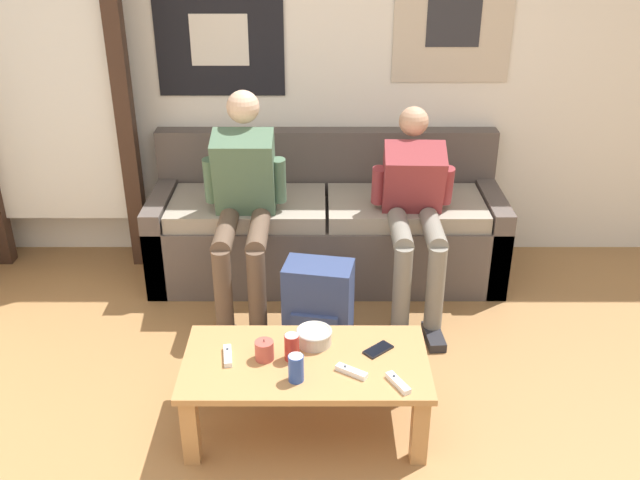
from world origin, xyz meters
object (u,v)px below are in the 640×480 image
person_seated_adult (246,199)px  pillar_candle (266,350)px  couch (329,228)px  drink_can_blue (298,368)px  person_seated_teen (417,207)px  game_controller_near_right (230,356)px  backpack (320,306)px  game_controller_near_left (354,372)px  ceramic_bowl (316,336)px  drink_can_red (294,347)px  game_controller_far_center (400,383)px  cell_phone (380,350)px  coffee_table (308,372)px

person_seated_adult → pillar_candle: (0.18, -1.08, -0.26)m
couch → drink_can_blue: bearing=-95.0°
person_seated_teen → pillar_candle: size_ratio=11.03×
drink_can_blue → game_controller_near_right: 0.35m
couch → person_seated_adult: person_seated_adult is taller
couch → person_seated_teen: 0.69m
backpack → game_controller_near_left: (0.14, -0.77, 0.15)m
couch → game_controller_near_right: 1.53m
game_controller_near_left → ceramic_bowl: bearing=125.5°
backpack → pillar_candle: 0.73m
couch → drink_can_red: bearing=-96.4°
game_controller_near_left → game_controller_near_right: bearing=168.1°
couch → ceramic_bowl: size_ratio=12.98×
person_seated_teen → game_controller_near_right: bearing=-131.0°
backpack → ceramic_bowl: backpack is taller
person_seated_adult → game_controller_far_center: bearing=-59.2°
game_controller_near_left → backpack: bearing=100.6°
person_seated_adult → drink_can_blue: 1.29m
drink_can_red → cell_phone: bearing=9.0°
backpack → couch: bearing=86.3°
person_seated_teen → ceramic_bowl: 1.14m
person_seated_adult → ceramic_bowl: (0.40, -0.96, -0.26)m
drink_can_blue → coffee_table: bearing=75.2°
person_seated_adult → person_seated_teen: 0.96m
drink_can_blue → game_controller_far_center: size_ratio=0.87×
couch → coffee_table: couch is taller
couch → game_controller_near_left: (0.09, -1.57, 0.08)m
game_controller_near_left → cell_phone: size_ratio=0.96×
couch → backpack: 0.80m
person_seated_adult → pillar_candle: person_seated_adult is taller
game_controller_near_left → cell_phone: 0.21m
drink_can_blue → drink_can_red: 0.15m
person_seated_adult → coffee_table: bearing=-71.5°
ceramic_bowl → game_controller_near_right: size_ratio=1.12×
cell_phone → game_controller_far_center: bearing=-75.3°
drink_can_blue → game_controller_far_center: bearing=-4.7°
game_controller_near_right → cell_phone: 0.67m
drink_can_red → game_controller_near_left: bearing=-22.9°
couch → backpack: (-0.05, -0.80, -0.08)m
couch → coffee_table: size_ratio=1.99×
person_seated_adult → drink_can_blue: bearing=-75.1°
game_controller_far_center → drink_can_blue: bearing=175.3°
couch → backpack: size_ratio=4.56×
person_seated_teen → game_controller_near_right: (-0.94, -1.08, -0.24)m
drink_can_blue → drink_can_red: same height
game_controller_near_left → game_controller_far_center: bearing=-21.9°
game_controller_near_right → game_controller_far_center: size_ratio=1.03×
ceramic_bowl → drink_can_red: (-0.10, -0.12, 0.02)m
couch → cell_phone: couch is taller
couch → game_controller_near_right: bearing=-107.1°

